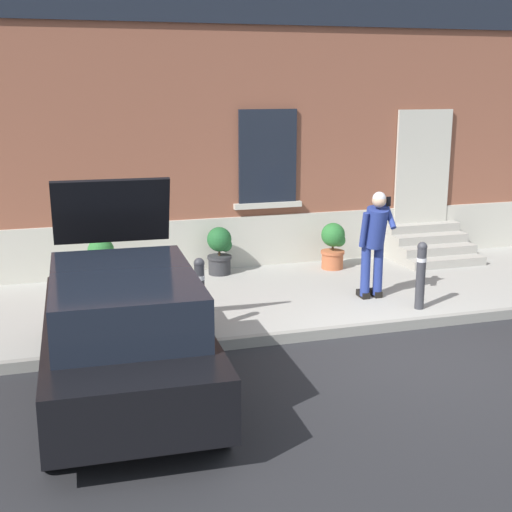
{
  "coord_description": "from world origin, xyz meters",
  "views": [
    {
      "loc": [
        -4.46,
        -7.75,
        3.51
      ],
      "look_at": [
        -1.62,
        1.6,
        1.1
      ],
      "focal_mm": 49.41,
      "sensor_mm": 36.0,
      "label": 1
    }
  ],
  "objects": [
    {
      "name": "planter_charcoal",
      "position": [
        -1.52,
        4.19,
        0.61
      ],
      "size": [
        0.44,
        0.44,
        0.86
      ],
      "color": "#2D2D30",
      "rests_on": "sidewalk"
    },
    {
      "name": "sidewalk",
      "position": [
        0.0,
        2.8,
        0.07
      ],
      "size": [
        24.0,
        3.6,
        0.15
      ],
      "primitive_type": "cube",
      "color": "#99968E",
      "rests_on": "ground"
    },
    {
      "name": "person_on_phone",
      "position": [
        0.45,
        2.03,
        1.15
      ],
      "size": [
        0.51,
        0.52,
        1.74
      ],
      "rotation": [
        0.0,
        0.0,
        -0.19
      ],
      "color": "navy",
      "rests_on": "sidewalk"
    },
    {
      "name": "entrance_stoop",
      "position": [
        2.7,
        4.12,
        0.39
      ],
      "size": [
        1.52,
        1.28,
        0.64
      ],
      "color": "#9E998E",
      "rests_on": "sidewalk"
    },
    {
      "name": "building_facade",
      "position": [
        0.01,
        5.29,
        3.73
      ],
      "size": [
        24.0,
        1.52,
        7.5
      ],
      "color": "brown",
      "rests_on": "ground"
    },
    {
      "name": "planter_cream",
      "position": [
        -3.62,
        3.92,
        0.61
      ],
      "size": [
        0.44,
        0.44,
        0.86
      ],
      "color": "beige",
      "rests_on": "sidewalk"
    },
    {
      "name": "planter_terracotta",
      "position": [
        0.58,
        3.96,
        0.61
      ],
      "size": [
        0.44,
        0.44,
        0.86
      ],
      "color": "#B25B38",
      "rests_on": "sidewalk"
    },
    {
      "name": "hatchback_car_black",
      "position": [
        -3.7,
        -0.15,
        0.8
      ],
      "size": [
        1.92,
        4.13,
        2.34
      ],
      "color": "black",
      "rests_on": "ground"
    },
    {
      "name": "curb_edge",
      "position": [
        0.0,
        0.94,
        0.07
      ],
      "size": [
        24.0,
        0.12,
        0.15
      ],
      "primitive_type": "cube",
      "color": "gray",
      "rests_on": "ground"
    },
    {
      "name": "ground_plane",
      "position": [
        0.0,
        0.0,
        0.0
      ],
      "size": [
        80.0,
        80.0,
        0.0
      ],
      "primitive_type": "plane",
      "color": "#232326"
    },
    {
      "name": "bollard_near_person",
      "position": [
        0.91,
        1.35,
        0.71
      ],
      "size": [
        0.15,
        0.15,
        1.04
      ],
      "color": "#333338",
      "rests_on": "sidewalk"
    },
    {
      "name": "bollard_far_left",
      "position": [
        -2.51,
        1.35,
        0.71
      ],
      "size": [
        0.15,
        0.15,
        1.04
      ],
      "color": "#333338",
      "rests_on": "sidewalk"
    }
  ]
}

